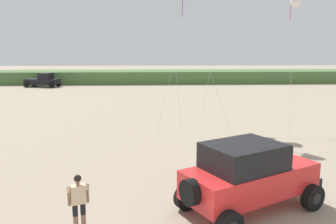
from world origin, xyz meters
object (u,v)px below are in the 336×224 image
Objects in this scene: jeep at (249,175)px; kite_pink_ribbon at (293,2)px; person_watching at (79,199)px; distant_pickup at (43,80)px.

jeep is 0.57× the size of kite_pink_ribbon.
jeep is at bearing -116.44° from kite_pink_ribbon.
jeep is 5.26m from person_watching.
jeep is at bearing -64.51° from distant_pickup.
jeep is 42.48m from distant_pickup.
person_watching is 19.76m from kite_pink_ribbon.
kite_pink_ribbon is (6.54, 13.15, 7.12)m from jeep.
kite_pink_ribbon reaches higher than distant_pickup.
distant_pickup is 0.55× the size of kite_pink_ribbon.
distant_pickup is at bearing 115.49° from jeep.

